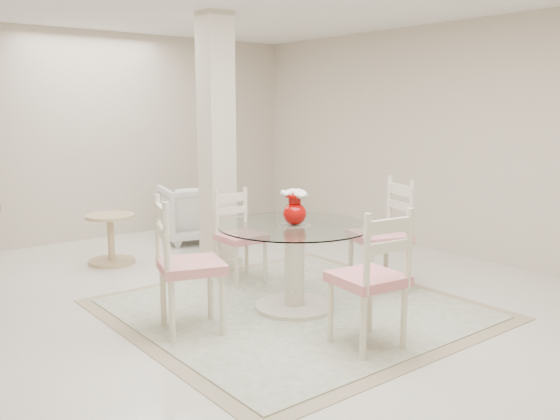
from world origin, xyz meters
TOP-DOWN VIEW (x-y plane):
  - ground at (0.00, 0.00)m, footprint 7.00×7.00m
  - room_shell at (0.00, 0.00)m, footprint 6.02×7.02m
  - column at (0.50, 1.30)m, footprint 0.30×0.30m
  - area_rug at (0.24, -0.33)m, footprint 2.84×2.84m
  - dining_table at (0.24, -0.33)m, footprint 1.30×1.30m
  - red_vase at (0.24, -0.33)m, footprint 0.23×0.22m
  - dining_chair_east at (1.25, -0.45)m, footprint 0.60×0.60m
  - dining_chair_north at (0.34, 0.68)m, footprint 0.42×0.42m
  - dining_chair_west at (-0.78, -0.20)m, footprint 0.59×0.59m
  - dining_chair_south at (0.13, -1.35)m, footprint 0.51×0.51m
  - armchair_white at (0.93, 2.57)m, footprint 0.97×0.99m
  - side_table at (-0.39, 2.13)m, footprint 0.53×0.53m

SIDE VIEW (x-z plane):
  - ground at x=0.00m, z-range 0.00..0.00m
  - area_rug at x=0.24m, z-range 0.00..0.02m
  - side_table at x=-0.39m, z-range -0.02..0.53m
  - armchair_white at x=0.93m, z-range 0.00..0.74m
  - dining_table at x=0.24m, z-range 0.01..0.76m
  - dining_chair_north at x=0.34m, z-range 0.03..1.05m
  - dining_chair_south at x=0.13m, z-range 0.03..1.18m
  - dining_chair_west at x=-0.78m, z-range 0.03..1.21m
  - dining_chair_east at x=1.25m, z-range 0.03..1.21m
  - red_vase at x=0.24m, z-range 0.75..1.05m
  - column at x=0.50m, z-range 0.00..2.70m
  - room_shell at x=0.00m, z-range 0.50..3.21m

